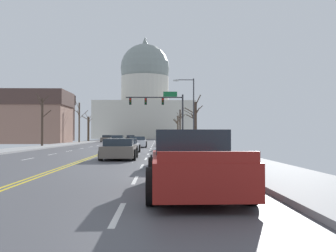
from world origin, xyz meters
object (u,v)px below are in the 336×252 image
Objects in this scene: street_lamp_right at (191,106)px; sedan_oncoming_02 at (131,138)px; sedan_near_01 at (137,142)px; sedan_oncoming_00 at (118,140)px; sedan_oncoming_01 at (107,139)px; sedan_near_05 at (175,154)px; signal_gantry at (163,106)px; pedestrian_00 at (201,138)px; sedan_near_02 at (168,144)px; sedan_near_00 at (167,141)px; pickup_truck_near_06 at (192,164)px; sedan_near_04 at (119,149)px; bicycle_parked at (199,144)px; sedan_near_03 at (126,146)px.

street_lamp_right is 1.76× the size of sedan_oncoming_02.
sedan_near_01 is 40.11m from sedan_oncoming_02.
sedan_oncoming_00 reaches higher than sedan_oncoming_01.
sedan_near_05 is at bearing -84.11° from sedan_oncoming_02.
sedan_oncoming_01 is at bearing 118.62° from signal_gantry.
sedan_oncoming_00 is at bearing 116.86° from pedestrian_00.
street_lamp_right is 8.61m from sedan_near_02.
sedan_near_01 is 28.71m from sedan_oncoming_01.
sedan_oncoming_02 is 46.00m from pedestrian_00.
sedan_near_00 is 31.36m from sedan_near_05.
sedan_oncoming_02 is (-6.86, 72.42, -0.15)m from pickup_truck_near_06.
street_lamp_right is 1.71× the size of sedan_near_04.
signal_gantry is 31.57m from sedan_oncoming_02.
pickup_truck_near_06 reaches higher than sedan_near_04.
signal_gantry is 1.87× the size of sedan_oncoming_00.
sedan_oncoming_02 is 2.52× the size of pedestrian_00.
sedan_near_02 is at bearing -90.79° from sedan_near_00.
bicycle_parked is at bearing -76.66° from sedan_oncoming_02.
pedestrian_00 is at bearing -74.02° from sedan_near_00.
sedan_near_01 is 0.99× the size of sedan_oncoming_01.
sedan_near_03 is 41.50m from sedan_oncoming_01.
pickup_truck_near_06 is (3.21, -32.47, 0.15)m from sedan_near_01.
sedan_near_02 is 1.08× the size of sedan_oncoming_02.
signal_gantry reaches higher than sedan_oncoming_01.
street_lamp_right reaches higher than pickup_truck_near_06.
signal_gantry is at bearing 90.42° from pickup_truck_near_06.
sedan_near_02 is at bearing -66.08° from sedan_near_01.
sedan_near_02 reaches higher than bicycle_parked.
signal_gantry reaches higher than sedan_oncoming_00.
sedan_near_02 reaches higher than sedan_oncoming_02.
sedan_oncoming_01 is (-10.37, 35.12, 0.00)m from sedan_near_02.
sedan_oncoming_00 is (-6.98, 41.06, 0.02)m from sedan_near_05.
sedan_near_00 is at bearing -64.03° from sedan_oncoming_01.
sedan_near_02 is (0.34, -16.74, -4.71)m from signal_gantry.
sedan_near_00 reaches higher than sedan_near_01.
pedestrian_00 is at bearing 66.12° from sedan_near_04.
pickup_truck_near_06 reaches higher than sedan_near_01.
sedan_near_04 is at bearing -83.69° from sedan_oncoming_00.
bicycle_parked is (-0.02, 1.73, -0.60)m from pedestrian_00.
sedan_near_00 and sedan_near_02 have the same top height.
sedan_oncoming_00 is at bearing -90.62° from sedan_oncoming_02.
sedan_oncoming_01 is (-7.14, 47.55, 0.01)m from sedan_near_04.
sedan_near_03 is (-3.44, -5.79, -0.05)m from sedan_near_02.
street_lamp_right reaches higher than sedan_near_04.
signal_gantry is 4.47× the size of bicycle_parked.
sedan_near_02 is at bearing -88.84° from signal_gantry.
pedestrian_00 is at bearing 35.80° from sedan_near_02.
bicycle_parked is (3.33, 4.14, -0.10)m from sedan_near_02.
sedan_near_02 reaches higher than sedan_near_01.
sedan_oncoming_02 is at bearing 98.30° from sedan_near_02.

